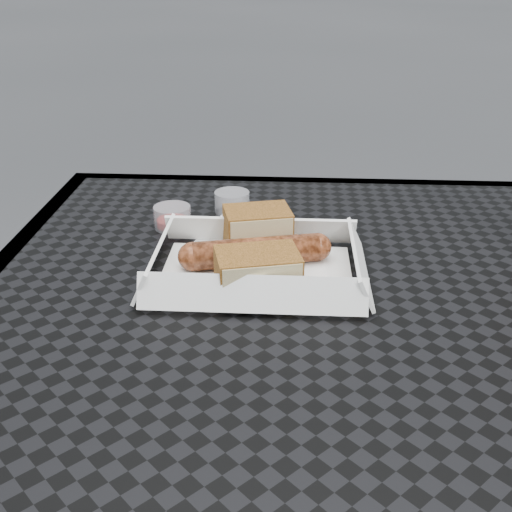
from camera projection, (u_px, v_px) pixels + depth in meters
The scene contains 9 objects.
patio_table at pixel (319, 355), 0.73m from camera, with size 0.80×0.80×0.74m.
food_tray at pixel (257, 274), 0.75m from camera, with size 0.22×0.15×0.00m, color white.
bratwurst at pixel (256, 252), 0.76m from camera, with size 0.18×0.07×0.03m.
bread_near at pixel (258, 229), 0.80m from camera, with size 0.08×0.06×0.05m, color brown.
bread_far at pixel (258, 272), 0.70m from camera, with size 0.09×0.06×0.05m, color brown.
veg_garnish at pixel (321, 290), 0.70m from camera, with size 0.03×0.03×0.00m.
napkin at pixel (250, 235), 0.85m from camera, with size 0.12×0.12×0.00m, color white.
condiment_cup_sauce at pixel (172, 217), 0.87m from camera, with size 0.05×0.05×0.03m, color maroon.
condiment_cup_empty at pixel (232, 202), 0.92m from camera, with size 0.05×0.05×0.03m, color silver.
Camera 1 is at (-0.04, -0.61, 1.09)m, focal length 45.00 mm.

